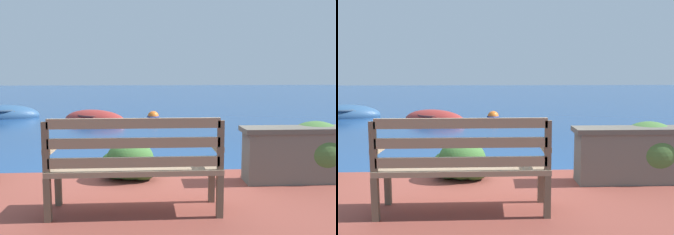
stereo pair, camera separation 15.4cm
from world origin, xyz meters
TOP-DOWN VIEW (x-y plane):
  - ground_plane at (0.00, 0.00)m, footprint 80.00×80.00m
  - park_bench at (-0.00, -1.52)m, footprint 1.62×0.48m
  - stone_wall at (2.20, -0.61)m, footprint 1.90×0.39m
  - hedge_clump_left at (-0.10, -0.39)m, footprint 0.74×0.53m
  - hedge_clump_centre at (2.23, -0.43)m, footprint 1.06×0.76m
  - rowboat_nearest at (-1.43, 6.62)m, footprint 2.44×2.05m
  - rowboat_mid at (-4.71, 8.05)m, footprint 2.55×1.58m
  - mooring_buoy at (0.39, 7.50)m, footprint 0.42×0.42m

SIDE VIEW (x-z plane):
  - ground_plane at x=0.00m, z-range 0.00..0.00m
  - rowboat_nearest at x=-1.43m, z-range -0.29..0.41m
  - mooring_buoy at x=0.39m, z-range -0.12..0.26m
  - rowboat_mid at x=-4.71m, z-range -0.32..0.45m
  - hedge_clump_left at x=-0.10m, z-range 0.19..0.69m
  - hedge_clump_centre at x=2.23m, z-range 0.17..0.89m
  - stone_wall at x=2.20m, z-range 0.22..0.89m
  - park_bench at x=0.00m, z-range 0.24..1.17m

